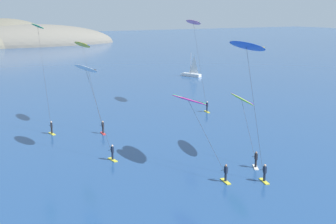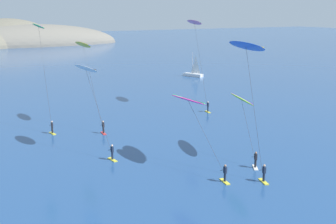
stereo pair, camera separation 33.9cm
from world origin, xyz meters
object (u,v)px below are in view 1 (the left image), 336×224
kitesurfer_lime (243,103)px  kitesurfer_yellow (84,52)px  kitesurfer_white (88,75)px  kitesurfer_magenta (191,105)px  kitesurfer_blue (248,54)px  sailboat_near (191,74)px  kitesurfer_pink (194,29)px  kitesurfer_green (39,34)px

kitesurfer_lime → kitesurfer_yellow: bearing=116.8°
kitesurfer_white → kitesurfer_magenta: kitesurfer_white is taller
kitesurfer_yellow → kitesurfer_blue: size_ratio=0.90×
sailboat_near → kitesurfer_pink: (-17.04, -27.33, 11.95)m
kitesurfer_lime → kitesurfer_blue: kitesurfer_blue is taller
sailboat_near → kitesurfer_yellow: size_ratio=0.50×
kitesurfer_green → kitesurfer_lime: (15.59, -23.25, -6.62)m
kitesurfer_green → kitesurfer_lime: size_ratio=1.72×
kitesurfer_lime → kitesurfer_magenta: size_ratio=0.85×
sailboat_near → kitesurfer_white: 57.63m
kitesurfer_green → kitesurfer_lime: 28.77m
kitesurfer_pink → kitesurfer_lime: kitesurfer_pink is taller
sailboat_near → kitesurfer_lime: size_ratio=0.71×
kitesurfer_blue → kitesurfer_green: bearing=116.6°
kitesurfer_green → kitesurfer_yellow: kitesurfer_green is taller
kitesurfer_white → kitesurfer_lime: 17.11m
kitesurfer_yellow → kitesurfer_white: bearing=-106.9°
kitesurfer_lime → kitesurfer_blue: size_ratio=0.63×
kitesurfer_magenta → kitesurfer_green: bearing=111.5°
kitesurfer_pink → kitesurfer_green: kitesurfer_pink is taller
kitesurfer_pink → kitesurfer_magenta: bearing=-123.7°
kitesurfer_pink → kitesurfer_green: bearing=-179.4°
sailboat_near → kitesurfer_pink: 34.36m
kitesurfer_green → kitesurfer_blue: bearing=-63.4°
kitesurfer_pink → kitesurfer_magenta: (-15.59, -23.41, -6.33)m
sailboat_near → kitesurfer_magenta: 60.59m
sailboat_near → kitesurfer_green: size_ratio=0.42×
sailboat_near → kitesurfer_pink: bearing=-121.9°
kitesurfer_pink → kitesurfer_magenta: size_ratio=1.50×
kitesurfer_white → kitesurfer_pink: bearing=30.8°
kitesurfer_white → kitesurfer_lime: kitesurfer_white is taller
sailboat_near → kitesurfer_yellow: bearing=-140.4°
kitesurfer_pink → kitesurfer_yellow: kitesurfer_pink is taller
kitesurfer_blue → kitesurfer_yellow: bearing=108.7°
kitesurfer_green → kitesurfer_magenta: 25.63m
kitesurfer_white → kitesurfer_blue: 17.59m
kitesurfer_white → kitesurfer_blue: size_ratio=0.77×
sailboat_near → kitesurfer_blue: bearing=-117.8°
kitesurfer_white → kitesurfer_yellow: (3.25, 10.68, 1.57)m
kitesurfer_blue → sailboat_near: bearing=62.2°
kitesurfer_yellow → kitesurfer_pink: bearing=8.4°
sailboat_near → kitesurfer_white: kitesurfer_white is taller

